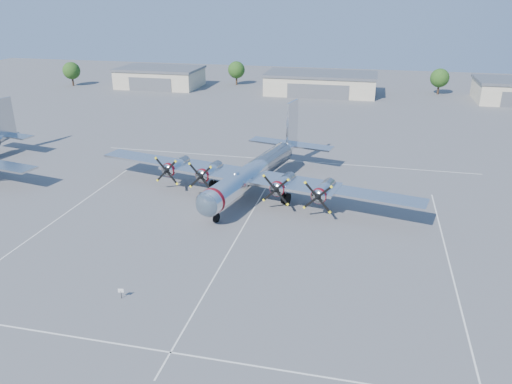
% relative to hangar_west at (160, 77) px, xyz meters
% --- Properties ---
extents(ground, '(260.00, 260.00, 0.00)m').
position_rel_hangar_west_xyz_m(ground, '(45.00, -81.96, -2.71)').
color(ground, '#4E4E51').
rests_on(ground, ground).
extents(parking_lines, '(60.00, 50.08, 0.01)m').
position_rel_hangar_west_xyz_m(parking_lines, '(45.00, -83.71, -2.71)').
color(parking_lines, silver).
rests_on(parking_lines, ground).
extents(hangar_west, '(22.60, 14.60, 5.40)m').
position_rel_hangar_west_xyz_m(hangar_west, '(0.00, 0.00, 0.00)').
color(hangar_west, '#B9AF93').
rests_on(hangar_west, ground).
extents(hangar_center, '(28.60, 14.60, 5.40)m').
position_rel_hangar_west_xyz_m(hangar_center, '(45.00, -0.00, -0.00)').
color(hangar_center, '#B9AF93').
rests_on(hangar_center, ground).
extents(tree_far_west, '(4.80, 4.80, 6.64)m').
position_rel_hangar_west_xyz_m(tree_far_west, '(-25.00, -3.96, 1.51)').
color(tree_far_west, '#382619').
rests_on(tree_far_west, ground).
extents(tree_west, '(4.80, 4.80, 6.64)m').
position_rel_hangar_west_xyz_m(tree_west, '(20.00, 8.04, 1.51)').
color(tree_west, '#382619').
rests_on(tree_west, ground).
extents(tree_east, '(4.80, 4.80, 6.64)m').
position_rel_hangar_west_xyz_m(tree_east, '(75.00, 6.04, 1.51)').
color(tree_east, '#382619').
rests_on(tree_east, ground).
extents(main_bomber_b29, '(50.18, 39.50, 9.86)m').
position_rel_hangar_west_xyz_m(main_bomber_b29, '(43.89, -71.20, -2.71)').
color(main_bomber_b29, silver).
rests_on(main_bomber_b29, ground).
extents(info_placard, '(0.51, 0.14, 0.97)m').
position_rel_hangar_west_xyz_m(info_placard, '(38.11, -98.27, -2.03)').
color(info_placard, black).
rests_on(info_placard, ground).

